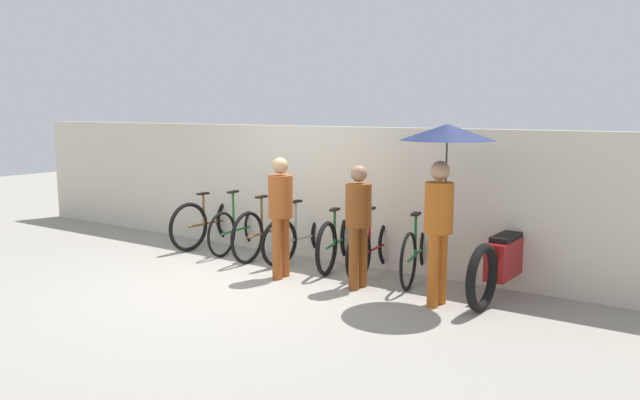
{
  "coord_description": "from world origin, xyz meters",
  "views": [
    {
      "loc": [
        5.22,
        -5.6,
        2.2
      ],
      "look_at": [
        0.58,
        1.2,
        1.0
      ],
      "focal_mm": 35.0,
      "sensor_mm": 36.0,
      "label": 1
    }
  ],
  "objects_px": {
    "parked_bicycle_2": "(269,230)",
    "parked_bicycle_3": "(304,236)",
    "parked_bicycle_0": "(212,222)",
    "parked_bicycle_4": "(339,240)",
    "parked_bicycle_5": "(375,247)",
    "parked_bicycle_6": "(418,251)",
    "pedestrian_trailing": "(444,161)",
    "pedestrian_leading": "(281,209)",
    "motorcycle": "(505,261)",
    "parked_bicycle_1": "(240,228)",
    "pedestrian_center": "(358,218)"
  },
  "relations": [
    {
      "from": "parked_bicycle_6",
      "to": "motorcycle",
      "type": "relative_size",
      "value": 0.77
    },
    {
      "from": "parked_bicycle_0",
      "to": "parked_bicycle_3",
      "type": "xyz_separation_m",
      "value": [
        1.83,
        0.02,
        -0.03
      ]
    },
    {
      "from": "parked_bicycle_2",
      "to": "parked_bicycle_3",
      "type": "height_order",
      "value": "parked_bicycle_3"
    },
    {
      "from": "pedestrian_center",
      "to": "parked_bicycle_5",
      "type": "bearing_deg",
      "value": 106.13
    },
    {
      "from": "parked_bicycle_2",
      "to": "parked_bicycle_0",
      "type": "bearing_deg",
      "value": 84.59
    },
    {
      "from": "parked_bicycle_5",
      "to": "parked_bicycle_6",
      "type": "bearing_deg",
      "value": -88.45
    },
    {
      "from": "pedestrian_leading",
      "to": "pedestrian_center",
      "type": "height_order",
      "value": "pedestrian_leading"
    },
    {
      "from": "motorcycle",
      "to": "pedestrian_center",
      "type": "bearing_deg",
      "value": 115.83
    },
    {
      "from": "parked_bicycle_5",
      "to": "motorcycle",
      "type": "bearing_deg",
      "value": -94.59
    },
    {
      "from": "parked_bicycle_4",
      "to": "pedestrian_trailing",
      "type": "bearing_deg",
      "value": -124.96
    },
    {
      "from": "parked_bicycle_0",
      "to": "parked_bicycle_3",
      "type": "relative_size",
      "value": 1.03
    },
    {
      "from": "parked_bicycle_4",
      "to": "parked_bicycle_2",
      "type": "bearing_deg",
      "value": 78.84
    },
    {
      "from": "parked_bicycle_0",
      "to": "parked_bicycle_2",
      "type": "relative_size",
      "value": 0.95
    },
    {
      "from": "parked_bicycle_1",
      "to": "motorcycle",
      "type": "distance_m",
      "value": 4.19
    },
    {
      "from": "parked_bicycle_2",
      "to": "parked_bicycle_5",
      "type": "bearing_deg",
      "value": -94.3
    },
    {
      "from": "parked_bicycle_0",
      "to": "parked_bicycle_6",
      "type": "xyz_separation_m",
      "value": [
        3.65,
        0.02,
        -0.01
      ]
    },
    {
      "from": "parked_bicycle_0",
      "to": "parked_bicycle_6",
      "type": "height_order",
      "value": "parked_bicycle_0"
    },
    {
      "from": "parked_bicycle_1",
      "to": "motorcycle",
      "type": "xyz_separation_m",
      "value": [
        4.19,
        -0.03,
        0.06
      ]
    },
    {
      "from": "parked_bicycle_5",
      "to": "parked_bicycle_3",
      "type": "bearing_deg",
      "value": 82.01
    },
    {
      "from": "parked_bicycle_0",
      "to": "parked_bicycle_4",
      "type": "relative_size",
      "value": 1.05
    },
    {
      "from": "parked_bicycle_0",
      "to": "parked_bicycle_5",
      "type": "xyz_separation_m",
      "value": [
        3.04,
        -0.04,
        -0.03
      ]
    },
    {
      "from": "parked_bicycle_4",
      "to": "pedestrian_leading",
      "type": "relative_size",
      "value": 1.05
    },
    {
      "from": "parked_bicycle_0",
      "to": "parked_bicycle_3",
      "type": "height_order",
      "value": "parked_bicycle_3"
    },
    {
      "from": "parked_bicycle_6",
      "to": "parked_bicycle_3",
      "type": "bearing_deg",
      "value": 78.4
    },
    {
      "from": "pedestrian_center",
      "to": "pedestrian_trailing",
      "type": "height_order",
      "value": "pedestrian_trailing"
    },
    {
      "from": "parked_bicycle_2",
      "to": "parked_bicycle_3",
      "type": "distance_m",
      "value": 0.61
    },
    {
      "from": "parked_bicycle_2",
      "to": "parked_bicycle_6",
      "type": "relative_size",
      "value": 1.08
    },
    {
      "from": "parked_bicycle_5",
      "to": "pedestrian_trailing",
      "type": "relative_size",
      "value": 0.82
    },
    {
      "from": "parked_bicycle_6",
      "to": "pedestrian_leading",
      "type": "bearing_deg",
      "value": 109.66
    },
    {
      "from": "parked_bicycle_3",
      "to": "pedestrian_center",
      "type": "bearing_deg",
      "value": -111.95
    },
    {
      "from": "parked_bicycle_0",
      "to": "pedestrian_leading",
      "type": "height_order",
      "value": "pedestrian_leading"
    },
    {
      "from": "pedestrian_center",
      "to": "parked_bicycle_1",
      "type": "bearing_deg",
      "value": 167.22
    },
    {
      "from": "pedestrian_leading",
      "to": "parked_bicycle_1",
      "type": "bearing_deg",
      "value": 144.19
    },
    {
      "from": "pedestrian_center",
      "to": "pedestrian_trailing",
      "type": "relative_size",
      "value": 0.75
    },
    {
      "from": "parked_bicycle_1",
      "to": "pedestrian_trailing",
      "type": "bearing_deg",
      "value": -108.03
    },
    {
      "from": "pedestrian_trailing",
      "to": "parked_bicycle_0",
      "type": "bearing_deg",
      "value": 175.46
    },
    {
      "from": "parked_bicycle_2",
      "to": "parked_bicycle_4",
      "type": "relative_size",
      "value": 1.11
    },
    {
      "from": "parked_bicycle_3",
      "to": "parked_bicycle_4",
      "type": "height_order",
      "value": "parked_bicycle_3"
    },
    {
      "from": "parked_bicycle_1",
      "to": "parked_bicycle_2",
      "type": "height_order",
      "value": "parked_bicycle_2"
    },
    {
      "from": "parked_bicycle_2",
      "to": "parked_bicycle_5",
      "type": "relative_size",
      "value": 1.1
    },
    {
      "from": "pedestrian_leading",
      "to": "pedestrian_center",
      "type": "distance_m",
      "value": 1.1
    },
    {
      "from": "pedestrian_center",
      "to": "pedestrian_trailing",
      "type": "distance_m",
      "value": 1.32
    },
    {
      "from": "pedestrian_leading",
      "to": "pedestrian_center",
      "type": "xyz_separation_m",
      "value": [
        1.09,
        0.15,
        -0.04
      ]
    },
    {
      "from": "pedestrian_center",
      "to": "pedestrian_leading",
      "type": "bearing_deg",
      "value": -168.65
    },
    {
      "from": "parked_bicycle_1",
      "to": "pedestrian_leading",
      "type": "distance_m",
      "value": 1.84
    },
    {
      "from": "parked_bicycle_0",
      "to": "motorcycle",
      "type": "relative_size",
      "value": 0.8
    },
    {
      "from": "parked_bicycle_5",
      "to": "pedestrian_leading",
      "type": "bearing_deg",
      "value": 128.19
    },
    {
      "from": "parked_bicycle_6",
      "to": "parked_bicycle_0",
      "type": "bearing_deg",
      "value": 78.72
    },
    {
      "from": "parked_bicycle_1",
      "to": "parked_bicycle_6",
      "type": "relative_size",
      "value": 0.96
    },
    {
      "from": "parked_bicycle_6",
      "to": "pedestrian_leading",
      "type": "height_order",
      "value": "pedestrian_leading"
    }
  ]
}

